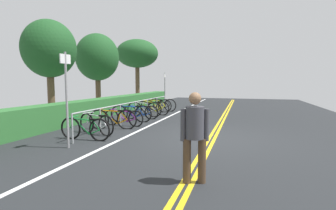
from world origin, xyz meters
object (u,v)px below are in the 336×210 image
at_px(bike_rack, 135,106).
at_px(tree_extra, 137,54).
at_px(bicycle_1, 96,124).
at_px(tree_mid, 49,49).
at_px(bicycle_5, 141,112).
at_px(bicycle_4, 131,114).
at_px(bicycle_2, 113,119).
at_px(tree_far_right, 97,58).
at_px(bicycle_7, 153,108).
at_px(sign_post_near, 66,91).
at_px(sign_post_far, 165,87).
at_px(pedestrian, 195,132).
at_px(bicycle_9, 162,105).
at_px(bicycle_0, 85,129).
at_px(bicycle_3, 123,118).
at_px(bicycle_8, 156,106).
at_px(bicycle_6, 144,109).

xyz_separation_m(bike_rack, tree_extra, (8.71, 3.63, 3.29)).
height_order(bicycle_1, tree_mid, tree_mid).
bearing_deg(bicycle_5, bicycle_1, 178.29).
bearing_deg(bicycle_4, bicycle_2, -178.89).
xyz_separation_m(bicycle_2, tree_far_right, (4.83, 3.58, 2.76)).
xyz_separation_m(bicycle_7, tree_far_right, (0.60, 3.62, 2.77)).
xyz_separation_m(sign_post_near, sign_post_far, (10.13, 0.44, -0.11)).
bearing_deg(pedestrian, bicycle_9, 20.68).
bearing_deg(bicycle_9, bicycle_0, -179.79).
relative_size(bicycle_3, pedestrian, 1.12).
xyz_separation_m(bicycle_8, pedestrian, (-9.33, -3.92, 0.53)).
xyz_separation_m(bike_rack, bicycle_6, (1.35, 0.11, -0.28)).
xyz_separation_m(bicycle_6, tree_mid, (-2.78, 3.16, 2.73)).
relative_size(bike_rack, bicycle_1, 5.54).
distance_m(bike_rack, sign_post_near, 4.94).
relative_size(bicycle_9, tree_mid, 0.40).
xyz_separation_m(bicycle_4, bicycle_7, (2.56, -0.07, -0.01)).
distance_m(bicycle_4, pedestrian, 6.96).
bearing_deg(bicycle_9, pedestrian, -159.32).
bearing_deg(bicycle_8, sign_post_near, -177.90).
distance_m(bicycle_0, bicycle_7, 6.03).
bearing_deg(bicycle_7, bicycle_3, -179.78).
relative_size(bicycle_4, sign_post_far, 0.78).
xyz_separation_m(bike_rack, tree_mid, (-1.44, 3.27, 2.45)).
bearing_deg(pedestrian, bike_rack, 31.64).
relative_size(bike_rack, bicycle_5, 5.27).
distance_m(bicycle_3, tree_mid, 4.35).
bearing_deg(bicycle_0, bicycle_2, 1.30).
xyz_separation_m(bike_rack, bicycle_1, (-3.09, 0.07, -0.31)).
relative_size(bicycle_3, sign_post_far, 0.77).
height_order(sign_post_far, tree_mid, tree_mid).
relative_size(bicycle_1, bicycle_7, 0.87).
bearing_deg(bicycle_3, tree_far_right, 41.72).
relative_size(bicycle_8, pedestrian, 1.07).
xyz_separation_m(bicycle_0, bicycle_3, (2.56, -0.01, -0.02)).
height_order(bicycle_5, sign_post_near, sign_post_near).
bearing_deg(bicycle_9, bicycle_7, -179.11).
distance_m(bicycle_5, bicycle_7, 1.62).
height_order(bicycle_0, pedestrian, pedestrian).
relative_size(bicycle_0, bicycle_9, 0.98).
bearing_deg(sign_post_far, bicycle_1, -178.78).
relative_size(bicycle_7, tree_far_right, 0.41).
relative_size(bicycle_6, bicycle_9, 1.03).
height_order(bicycle_7, sign_post_near, sign_post_near).
distance_m(sign_post_far, tree_far_right, 4.53).
bearing_deg(bicycle_8, bike_rack, -178.23).
bearing_deg(bicycle_4, bicycle_0, -178.79).
height_order(bike_rack, bicycle_3, bike_rack).
height_order(bicycle_0, bicycle_2, bicycle_2).
bearing_deg(bicycle_5, bicycle_7, -0.75).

